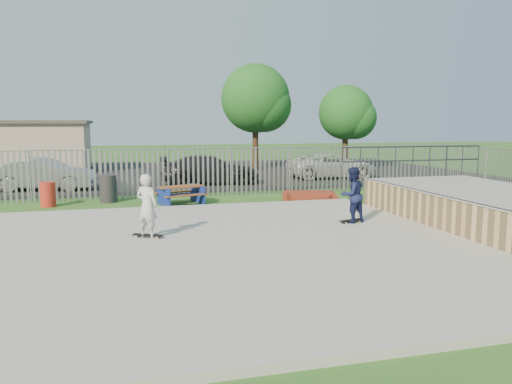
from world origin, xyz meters
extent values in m
plane|color=#286121|center=(0.00, 0.00, 0.00)|extent=(120.00, 120.00, 0.00)
cube|color=#9D9D98|center=(0.00, 0.00, 0.07)|extent=(15.00, 12.00, 0.15)
cube|color=tan|center=(9.50, 1.00, 0.53)|extent=(4.00, 7.00, 1.05)
cube|color=#9E9E99|center=(9.50, 1.00, 1.07)|extent=(4.05, 7.05, 0.04)
cylinder|color=#383A3F|center=(7.52, 1.00, 1.08)|extent=(0.06, 7.00, 0.06)
cube|color=brown|center=(1.30, 7.21, 0.67)|extent=(1.75, 1.07, 0.05)
cube|color=brown|center=(1.45, 6.69, 0.40)|extent=(1.65, 0.70, 0.05)
cube|color=brown|center=(1.15, 7.74, 0.40)|extent=(1.65, 0.70, 0.05)
cube|color=navy|center=(1.30, 7.21, 0.34)|extent=(1.76, 1.63, 0.67)
cube|color=maroon|center=(6.29, 6.81, 0.18)|extent=(1.95, 1.34, 0.35)
cylinder|color=#B52A1B|center=(-3.44, 7.85, 0.45)|extent=(0.54, 0.54, 0.90)
cylinder|color=#28282A|center=(-1.35, 8.40, 0.53)|extent=(0.63, 0.63, 1.05)
cube|color=black|center=(0.00, 19.00, 0.01)|extent=(40.00, 18.00, 0.02)
imported|color=#AEAFB3|center=(-4.22, 12.64, 0.74)|extent=(4.55, 2.16, 1.44)
imported|color=black|center=(3.40, 13.08, 0.73)|extent=(5.06, 2.53, 1.41)
imported|color=silver|center=(10.35, 14.03, 0.70)|extent=(4.92, 2.27, 1.37)
cube|color=#C6B299|center=(-8.00, 23.00, 1.50)|extent=(10.00, 6.00, 3.00)
cube|color=#4C4742|center=(-8.00, 23.00, 3.10)|extent=(10.40, 6.40, 0.20)
cylinder|color=#442D1B|center=(7.59, 20.13, 1.97)|extent=(0.38, 0.38, 3.95)
sphere|color=#1E581E|center=(7.59, 20.13, 4.61)|extent=(4.42, 4.42, 4.42)
cylinder|color=#46341C|center=(13.50, 19.18, 1.60)|extent=(0.38, 0.38, 3.19)
sphere|color=#1E571E|center=(13.50, 19.18, 3.73)|extent=(3.57, 3.57, 3.57)
cube|color=black|center=(5.64, 1.68, 0.21)|extent=(0.82, 0.43, 0.02)
cube|color=black|center=(-0.20, 1.20, 0.21)|extent=(0.80, 0.54, 0.02)
imported|color=#151C44|center=(5.64, 1.68, 0.96)|extent=(0.94, 0.82, 1.62)
imported|color=silver|center=(-0.20, 1.20, 0.96)|extent=(0.71, 0.67, 1.62)
camera|label=1|loc=(-0.69, -11.43, 3.01)|focal=35.00mm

